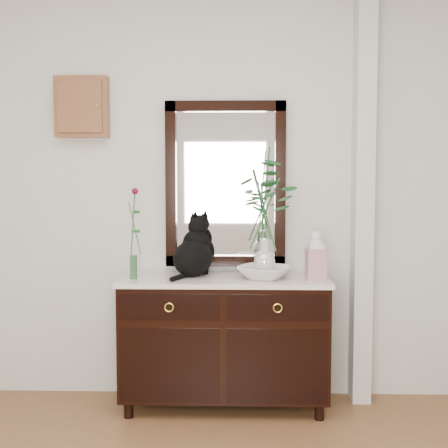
{
  "coord_description": "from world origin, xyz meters",
  "views": [
    {
      "loc": [
        0.21,
        -2.2,
        1.51
      ],
      "look_at": [
        0.1,
        1.63,
        1.2
      ],
      "focal_mm": 50.0,
      "sensor_mm": 36.0,
      "label": 1
    }
  ],
  "objects_px": {
    "lotus_bowl": "(264,272)",
    "ginger_jar": "(316,255)",
    "sideboard": "(224,335)",
    "cat": "(193,246)"
  },
  "relations": [
    {
      "from": "cat",
      "to": "lotus_bowl",
      "type": "distance_m",
      "value": 0.49
    },
    {
      "from": "lotus_bowl",
      "to": "ginger_jar",
      "type": "height_order",
      "value": "ginger_jar"
    },
    {
      "from": "sideboard",
      "to": "ginger_jar",
      "type": "height_order",
      "value": "ginger_jar"
    },
    {
      "from": "lotus_bowl",
      "to": "ginger_jar",
      "type": "distance_m",
      "value": 0.34
    },
    {
      "from": "cat",
      "to": "ginger_jar",
      "type": "xyz_separation_m",
      "value": [
        0.78,
        -0.13,
        -0.04
      ]
    },
    {
      "from": "sideboard",
      "to": "lotus_bowl",
      "type": "height_order",
      "value": "lotus_bowl"
    },
    {
      "from": "sideboard",
      "to": "ginger_jar",
      "type": "relative_size",
      "value": 4.21
    },
    {
      "from": "cat",
      "to": "lotus_bowl",
      "type": "relative_size",
      "value": 1.19
    },
    {
      "from": "cat",
      "to": "lotus_bowl",
      "type": "height_order",
      "value": "cat"
    },
    {
      "from": "sideboard",
      "to": "cat",
      "type": "xyz_separation_m",
      "value": [
        -0.21,
        0.05,
        0.57
      ]
    }
  ]
}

